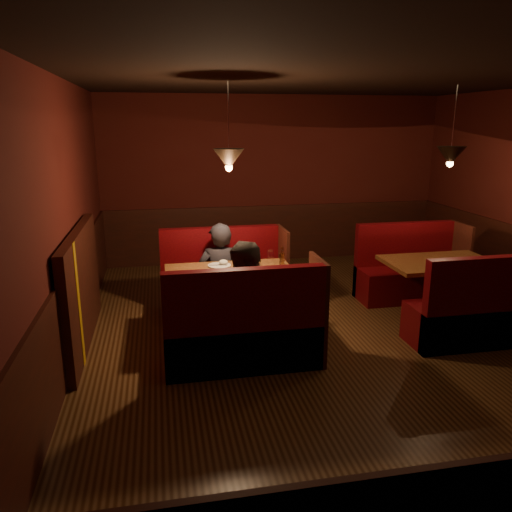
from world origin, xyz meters
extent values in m
cube|color=#351B0B|center=(0.00, 0.00, -0.01)|extent=(6.00, 7.00, 0.01)
cube|color=black|center=(0.00, 0.00, 2.90)|extent=(6.00, 7.00, 0.01)
cube|color=#45120E|center=(0.00, 3.50, 1.45)|extent=(6.00, 0.01, 2.90)
cube|color=#45120E|center=(-3.00, 0.00, 1.45)|extent=(0.01, 7.00, 2.90)
cube|color=black|center=(0.00, 3.48, 0.50)|extent=(6.00, 0.04, 1.00)
cube|color=black|center=(-2.98, 0.00, 0.50)|extent=(0.04, 7.00, 1.00)
cube|color=black|center=(-2.92, 0.40, 0.65)|extent=(0.10, 2.20, 1.30)
cube|color=gold|center=(-2.87, -0.15, 0.65)|extent=(0.01, 0.12, 1.30)
cylinder|color=#333333|center=(-1.26, 0.29, 2.45)|extent=(0.01, 0.01, 0.80)
cone|color=black|center=(-1.26, 0.29, 2.05)|extent=(0.34, 0.34, 0.22)
sphere|color=#FFBF72|center=(-1.26, 0.29, 1.96)|extent=(0.08, 0.08, 0.08)
cylinder|color=#333333|center=(1.39, 0.31, 2.45)|extent=(0.01, 0.01, 0.80)
cone|color=black|center=(1.39, 0.31, 2.05)|extent=(0.34, 0.34, 0.22)
sphere|color=#FFBF72|center=(1.39, 0.31, 1.96)|extent=(0.08, 0.08, 0.08)
cube|color=#4F2310|center=(-1.26, 0.29, 0.76)|extent=(1.47, 0.89, 0.05)
cylinder|color=black|center=(-1.26, 0.29, 0.37)|extent=(0.15, 0.15, 0.73)
cylinder|color=black|center=(-1.26, 0.29, 0.02)|extent=(0.59, 0.59, 0.04)
cylinder|color=silver|center=(-1.23, 0.19, 0.80)|extent=(0.29, 0.29, 0.02)
cube|color=black|center=(-1.22, 0.15, 0.82)|extent=(0.09, 0.08, 0.04)
ellipsoid|color=silver|center=(-1.31, 0.14, 0.83)|extent=(0.07, 0.07, 0.06)
cube|color=tan|center=(-1.14, 0.06, 0.82)|extent=(0.09, 0.07, 0.03)
cylinder|color=silver|center=(-1.22, 0.12, 0.81)|extent=(0.05, 0.13, 0.01)
cylinder|color=silver|center=(-1.36, 0.51, 0.79)|extent=(0.27, 0.27, 0.02)
ellipsoid|color=beige|center=(-1.31, 0.53, 0.83)|extent=(0.10, 0.10, 0.06)
cube|color=silver|center=(-1.38, 0.49, 0.80)|extent=(0.21, 0.04, 0.00)
cylinder|color=white|center=(-0.92, 0.34, 0.83)|extent=(0.05, 0.05, 0.09)
cylinder|color=white|center=(-0.74, 0.53, 0.86)|extent=(0.08, 0.08, 0.16)
cylinder|color=white|center=(-0.77, 0.06, 0.86)|extent=(0.08, 0.08, 0.16)
cylinder|color=#47230F|center=(-0.64, 0.33, 0.87)|extent=(0.06, 0.06, 0.17)
cylinder|color=#47230F|center=(-0.64, 0.33, 0.99)|extent=(0.03, 0.03, 0.07)
ellipsoid|color=white|center=(-0.89, 0.12, 0.81)|extent=(0.12, 0.12, 0.05)
cube|color=#350307|center=(-1.26, 1.05, 0.24)|extent=(1.57, 0.58, 0.47)
cube|color=#350307|center=(-1.26, 1.27, 0.55)|extent=(1.57, 0.13, 1.10)
cube|color=black|center=(-0.46, 1.05, 0.55)|extent=(0.04, 0.58, 1.10)
cube|color=#350307|center=(-1.26, -0.47, 0.24)|extent=(1.57, 0.58, 0.47)
cube|color=#350307|center=(-1.26, -0.70, 0.55)|extent=(1.57, 0.13, 1.10)
cube|color=black|center=(-0.46, -0.47, 0.55)|extent=(0.04, 0.58, 1.10)
cube|color=#4F2310|center=(1.39, 0.31, 0.74)|extent=(1.35, 0.86, 0.05)
cylinder|color=black|center=(1.39, 0.31, 0.35)|extent=(0.14, 0.14, 0.71)
cylinder|color=black|center=(1.39, 0.31, 0.02)|extent=(0.57, 0.57, 0.04)
cube|color=#350307|center=(1.39, 1.05, 0.23)|extent=(1.45, 0.56, 0.46)
cube|color=#350307|center=(1.39, 1.26, 0.53)|extent=(1.45, 0.12, 1.06)
cube|color=black|center=(2.13, 1.05, 0.53)|extent=(0.04, 0.56, 1.06)
cube|color=#350307|center=(1.39, -0.42, 0.23)|extent=(1.45, 0.56, 0.46)
cube|color=#350307|center=(1.39, -0.64, 0.53)|extent=(1.45, 0.12, 1.06)
imported|color=black|center=(-1.30, 0.95, 0.79)|extent=(0.61, 0.44, 1.57)
imported|color=#2B2723|center=(-1.16, -0.35, 0.81)|extent=(0.91, 0.79, 1.62)
camera|label=1|loc=(-2.03, -5.13, 2.43)|focal=35.00mm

